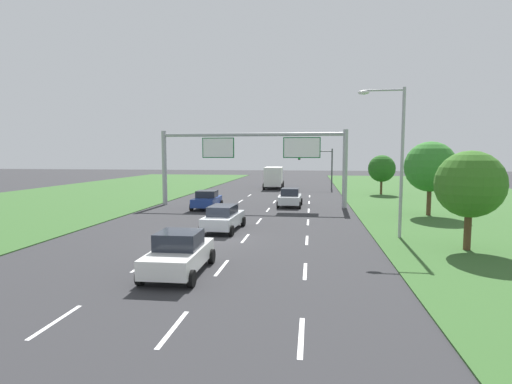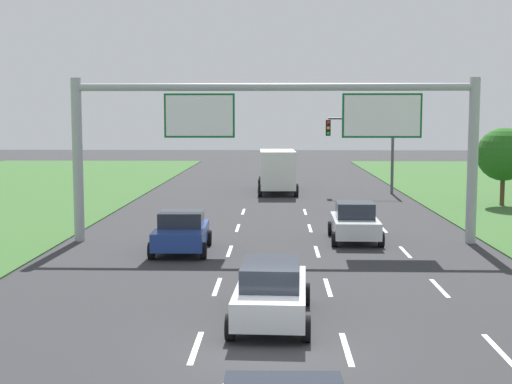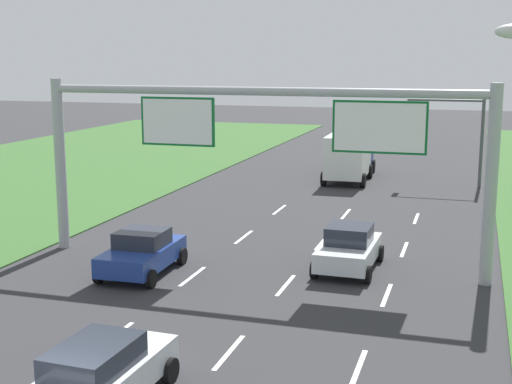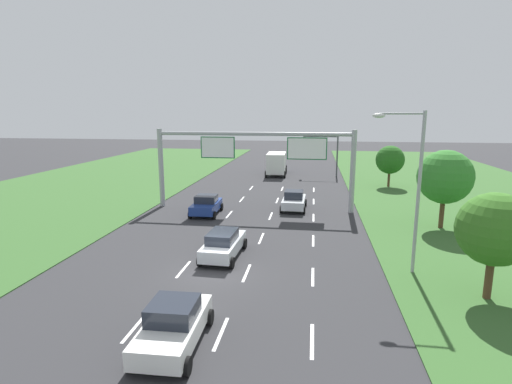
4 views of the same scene
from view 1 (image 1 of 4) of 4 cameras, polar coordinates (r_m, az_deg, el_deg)
ground_plane at (r=23.30m, az=-5.82°, el=-6.49°), size 200.00×200.00×0.00m
grass_verge_left at (r=41.90m, az=-31.30°, el=-1.93°), size 24.00×120.00×0.06m
lane_dashes_inner_left at (r=26.59m, az=-7.95°, el=-5.02°), size 0.14×44.40×0.01m
lane_dashes_inner_right at (r=25.86m, az=-0.44°, el=-5.27°), size 0.14×44.40×0.01m
lane_dashes_slip at (r=25.59m, az=7.37°, el=-5.42°), size 0.14×44.40×0.01m
car_near_red at (r=25.22m, az=-4.68°, el=-3.68°), size 2.20×4.51×1.62m
car_lead_silver at (r=16.48m, az=-10.93°, el=-8.58°), size 2.22×4.32×1.70m
car_mid_lane at (r=36.93m, az=4.89°, el=-0.81°), size 2.22×4.04×1.69m
car_far_ahead at (r=35.39m, az=-7.03°, el=-1.13°), size 2.30×4.10×1.62m
box_truck at (r=56.80m, az=2.60°, el=2.20°), size 2.83×7.18×3.04m
sign_gantry at (r=36.69m, az=-0.24°, el=5.53°), size 17.24×0.44×7.00m
traffic_light_mast at (r=55.97m, az=8.82°, el=4.36°), size 4.76×0.49×5.60m
street_lamp at (r=23.87m, az=19.29°, el=5.80°), size 2.61×0.32×8.50m
roadside_tree_near at (r=22.15m, az=28.24°, el=0.96°), size 3.29×3.29×4.98m
roadside_tree_mid at (r=33.63m, az=23.63°, el=3.32°), size 3.89×3.89×5.79m
roadside_tree_far at (r=49.72m, az=17.52°, el=3.21°), size 3.18×3.18×4.73m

